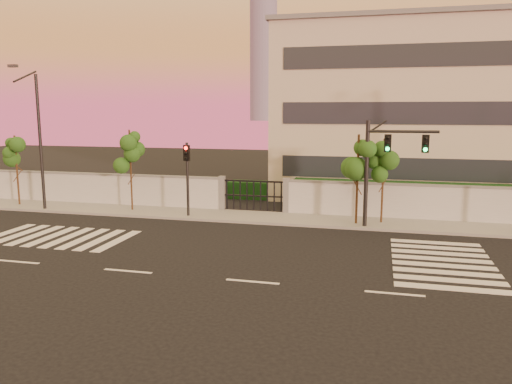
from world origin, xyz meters
TOP-DOWN VIEW (x-y plane):
  - ground at (0.00, 0.00)m, footprint 120.00×120.00m
  - sidewalk at (0.00, 10.50)m, footprint 60.00×3.00m
  - perimeter_wall at (0.10, 12.00)m, footprint 60.00×0.36m
  - hedge_row at (1.17, 14.74)m, footprint 41.00×4.25m
  - institutional_building at (9.00, 21.99)m, footprint 24.40×12.40m
  - distant_skyscraper at (-65.00, 280.00)m, footprint 16.00×16.00m
  - road_markings at (-1.58, 3.76)m, footprint 57.00×7.62m
  - street_tree_b at (-18.26, 10.34)m, footprint 1.48×1.18m
  - street_tree_c at (-10.29, 10.47)m, footprint 1.29×1.03m
  - street_tree_d at (3.24, 10.00)m, footprint 1.60×1.28m
  - street_tree_e at (4.56, 10.55)m, footprint 1.41×1.12m
  - traffic_signal_main at (4.40, 9.45)m, footprint 3.58×0.36m
  - traffic_signal_secondary at (-6.33, 9.66)m, footprint 0.34×0.33m
  - streetlight_west at (-15.75, 9.29)m, footprint 0.52×2.09m

SIDE VIEW (x-z plane):
  - ground at x=0.00m, z-range 0.00..0.00m
  - road_markings at x=-1.58m, z-range 0.00..0.02m
  - sidewalk at x=0.00m, z-range 0.00..0.15m
  - hedge_row at x=1.17m, z-range -0.08..1.72m
  - perimeter_wall at x=0.10m, z-range -0.03..2.17m
  - traffic_signal_secondary at x=-6.33m, z-range 0.59..4.96m
  - street_tree_b at x=-18.26m, z-range 1.09..5.68m
  - street_tree_e at x=4.56m, z-range 1.10..5.79m
  - traffic_signal_main at x=4.40m, z-range 0.75..6.41m
  - street_tree_d at x=3.24m, z-range 1.16..6.09m
  - street_tree_c at x=-10.29m, z-range 1.18..6.21m
  - streetlight_west at x=-15.75m, z-range 0.35..9.05m
  - institutional_building at x=9.00m, z-range 0.03..12.28m
  - distant_skyscraper at x=-65.00m, z-range 2.98..120.98m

